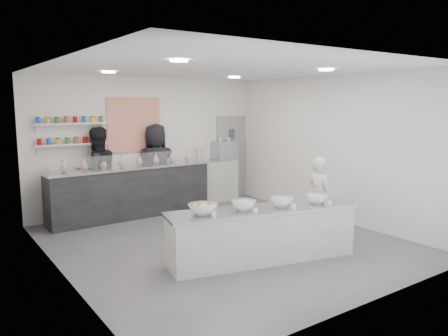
# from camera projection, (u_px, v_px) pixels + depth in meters

# --- Properties ---
(floor) EXTENTS (6.00, 6.00, 0.00)m
(floor) POSITION_uv_depth(u_px,v_px,m) (223.00, 241.00, 7.75)
(floor) COLOR #515156
(floor) RESTS_ON ground
(ceiling) EXTENTS (6.00, 6.00, 0.00)m
(ceiling) POSITION_uv_depth(u_px,v_px,m) (223.00, 69.00, 7.31)
(ceiling) COLOR white
(ceiling) RESTS_ON floor
(back_wall) EXTENTS (5.50, 0.00, 5.50)m
(back_wall) POSITION_uv_depth(u_px,v_px,m) (149.00, 144.00, 9.97)
(back_wall) COLOR white
(back_wall) RESTS_ON floor
(left_wall) EXTENTS (0.00, 6.00, 6.00)m
(left_wall) POSITION_uv_depth(u_px,v_px,m) (59.00, 172.00, 5.98)
(left_wall) COLOR white
(left_wall) RESTS_ON floor
(right_wall) EXTENTS (0.00, 6.00, 6.00)m
(right_wall) POSITION_uv_depth(u_px,v_px,m) (332.00, 148.00, 9.08)
(right_wall) COLOR white
(right_wall) RESTS_ON floor
(back_door) EXTENTS (0.88, 0.04, 2.10)m
(back_door) POSITION_uv_depth(u_px,v_px,m) (231.00, 157.00, 11.31)
(back_door) COLOR gray
(back_door) RESTS_ON floor
(pattern_panel) EXTENTS (1.25, 0.03, 1.20)m
(pattern_panel) POSITION_uv_depth(u_px,v_px,m) (134.00, 125.00, 9.68)
(pattern_panel) COLOR red
(pattern_panel) RESTS_ON back_wall
(jar_shelf_lower) EXTENTS (1.45, 0.22, 0.04)m
(jar_shelf_lower) POSITION_uv_depth(u_px,v_px,m) (72.00, 144.00, 8.88)
(jar_shelf_lower) COLOR silver
(jar_shelf_lower) RESTS_ON back_wall
(jar_shelf_upper) EXTENTS (1.45, 0.22, 0.04)m
(jar_shelf_upper) POSITION_uv_depth(u_px,v_px,m) (71.00, 124.00, 8.82)
(jar_shelf_upper) COLOR silver
(jar_shelf_upper) RESTS_ON back_wall
(preserve_jars) EXTENTS (1.45, 0.10, 0.56)m
(preserve_jars) POSITION_uv_depth(u_px,v_px,m) (71.00, 131.00, 8.83)
(preserve_jars) COLOR #D80000
(preserve_jars) RESTS_ON jar_shelf_lower
(downlight_0) EXTENTS (0.24, 0.24, 0.02)m
(downlight_0) POSITION_uv_depth(u_px,v_px,m) (179.00, 61.00, 5.71)
(downlight_0) COLOR white
(downlight_0) RESTS_ON ceiling
(downlight_1) EXTENTS (0.24, 0.24, 0.02)m
(downlight_1) POSITION_uv_depth(u_px,v_px,m) (326.00, 70.00, 7.29)
(downlight_1) COLOR white
(downlight_1) RESTS_ON ceiling
(downlight_2) EXTENTS (0.24, 0.24, 0.02)m
(downlight_2) POSITION_uv_depth(u_px,v_px,m) (108.00, 72.00, 7.82)
(downlight_2) COLOR white
(downlight_2) RESTS_ON ceiling
(downlight_3) EXTENTS (0.24, 0.24, 0.02)m
(downlight_3) POSITION_uv_depth(u_px,v_px,m) (234.00, 77.00, 9.40)
(downlight_3) COLOR white
(downlight_3) RESTS_ON ceiling
(prep_counter) EXTENTS (3.11, 1.37, 0.83)m
(prep_counter) POSITION_uv_depth(u_px,v_px,m) (263.00, 234.00, 6.77)
(prep_counter) COLOR #B3B3AF
(prep_counter) RESTS_ON floor
(back_bar) EXTENTS (3.58, 0.76, 1.10)m
(back_bar) POSITION_uv_depth(u_px,v_px,m) (132.00, 192.00, 9.35)
(back_bar) COLOR black
(back_bar) RESTS_ON floor
(sneeze_guard) EXTENTS (3.51, 0.12, 0.30)m
(sneeze_guard) POSITION_uv_depth(u_px,v_px,m) (137.00, 161.00, 9.00)
(sneeze_guard) COLOR white
(sneeze_guard) RESTS_ON back_bar
(espresso_ledge) EXTENTS (1.41, 0.45, 1.05)m
(espresso_ledge) POSITION_uv_depth(u_px,v_px,m) (211.00, 181.00, 10.81)
(espresso_ledge) COLOR #B3B3AF
(espresso_ledge) RESTS_ON floor
(espresso_machine) EXTENTS (0.56, 0.39, 0.43)m
(espresso_machine) POSITION_uv_depth(u_px,v_px,m) (225.00, 150.00, 10.93)
(espresso_machine) COLOR #93969E
(espresso_machine) RESTS_ON espresso_ledge
(cup_stacks) EXTENTS (0.24, 0.24, 0.33)m
(cup_stacks) POSITION_uv_depth(u_px,v_px,m) (200.00, 154.00, 10.53)
(cup_stacks) COLOR #C8BE7E
(cup_stacks) RESTS_ON espresso_ledge
(prep_bowls) EXTENTS (2.38, 1.00, 0.15)m
(prep_bowls) POSITION_uv_depth(u_px,v_px,m) (263.00, 203.00, 6.69)
(prep_bowls) COLOR white
(prep_bowls) RESTS_ON prep_counter
(label_cards) EXTENTS (2.01, 0.04, 0.07)m
(label_cards) POSITION_uv_depth(u_px,v_px,m) (291.00, 212.00, 6.36)
(label_cards) COLOR white
(label_cards) RESTS_ON prep_counter
(cookie_bags) EXTENTS (2.94, 0.23, 0.26)m
(cookie_bags) POSITION_uv_depth(u_px,v_px,m) (131.00, 160.00, 9.25)
(cookie_bags) COLOR pink
(cookie_bags) RESTS_ON back_bar
(woman_prep) EXTENTS (0.38, 0.56, 1.47)m
(woman_prep) POSITION_uv_depth(u_px,v_px,m) (320.00, 197.00, 7.93)
(woman_prep) COLOR silver
(woman_prep) RESTS_ON floor
(staff_left) EXTENTS (1.02, 0.83, 1.94)m
(staff_left) POSITION_uv_depth(u_px,v_px,m) (97.00, 173.00, 9.12)
(staff_left) COLOR black
(staff_left) RESTS_ON floor
(staff_right) EXTENTS (1.12, 0.91, 1.98)m
(staff_right) POSITION_uv_depth(u_px,v_px,m) (157.00, 167.00, 9.89)
(staff_right) COLOR black
(staff_right) RESTS_ON floor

